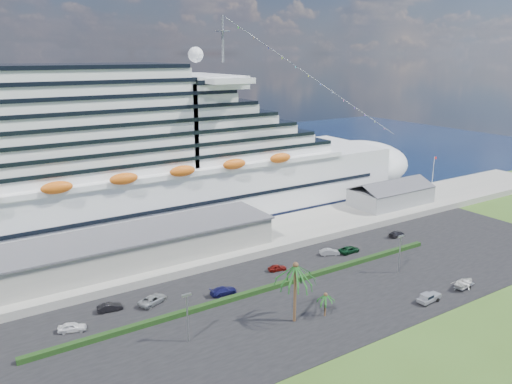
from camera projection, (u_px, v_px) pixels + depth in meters
ground at (354, 315)px, 87.29m from camera, size 420.00×420.00×0.00m
asphalt_lot at (314, 291)px, 96.21m from camera, size 140.00×38.00×0.12m
wharf at (238, 241)px, 119.54m from camera, size 240.00×20.00×1.80m
water at (120, 172)px, 192.89m from camera, size 420.00×160.00×0.02m
cruise_ship at (113, 169)px, 123.65m from camera, size 191.00×38.00×54.00m
terminal_building at (136, 246)px, 105.49m from camera, size 61.00×15.00×6.30m
port_shed at (391, 195)px, 145.55m from camera, size 24.00×12.31×7.37m
flagpole at (433, 174)px, 153.87m from camera, size 1.08×0.16×12.00m
hedge at (265, 289)px, 95.99m from camera, size 88.00×1.10×0.90m
lamp_post_left at (187, 312)px, 77.85m from camera, size 1.60×0.35×8.27m
lamp_post_right at (400, 249)px, 102.72m from camera, size 1.60×0.35×8.27m
palm_tall at (295, 272)px, 82.89m from camera, size 8.82×8.82×11.13m
palm_short at (326, 297)px, 86.01m from camera, size 3.53×3.53×4.56m
parked_car_0 at (72, 327)px, 81.91m from camera, size 4.85×3.28×1.53m
parked_car_1 at (110, 307)px, 88.39m from camera, size 4.58×2.09×1.46m
parked_car_2 at (153, 300)px, 90.98m from camera, size 6.25×4.69×1.58m
parked_car_3 at (223, 291)px, 94.53m from camera, size 5.27×2.27×1.51m
parked_car_4 at (277, 268)px, 104.87m from camera, size 4.20×2.28×1.36m
parked_car_5 at (330, 252)px, 113.01m from camera, size 4.68×3.26×1.46m
parked_car_6 at (349, 250)px, 114.41m from camera, size 5.24×2.47×1.45m
parked_car_7 at (397, 234)px, 124.54m from camera, size 5.01×2.53×1.39m
pickup_truck at (429, 297)px, 91.46m from camera, size 5.09×2.17×1.76m
boat_trailer at (465, 283)px, 96.88m from camera, size 6.26×4.51×1.74m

